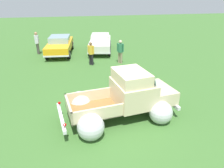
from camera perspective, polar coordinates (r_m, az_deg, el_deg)
The scene contains 7 objects.
ground_plane at distance 8.55m, azimuth 1.54°, elevation -9.04°, with size 80.00×80.00×0.00m, color #3D6B2D.
vintage_pickup_truck at distance 8.30m, azimuth 4.11°, elevation -4.13°, with size 4.83×3.26×1.96m.
show_car_0 at distance 17.69m, azimuth -14.30°, elevation 10.66°, with size 2.34×4.83×1.43m.
show_car_1 at distance 17.95m, azimuth -3.28°, elevation 11.53°, with size 2.65×4.83×1.43m.
spectator_0 at distance 14.37m, azimuth -5.87°, elevation 8.79°, with size 0.48×0.48×1.61m.
spectator_1 at distance 18.05m, azimuth -20.18°, elevation 11.04°, with size 0.46×0.50×1.81m.
spectator_2 at distance 14.67m, azimuth 2.33°, elevation 9.37°, with size 0.48×0.48×1.67m.
Camera 1 is at (-1.67, -6.97, 4.67)m, focal length 32.85 mm.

